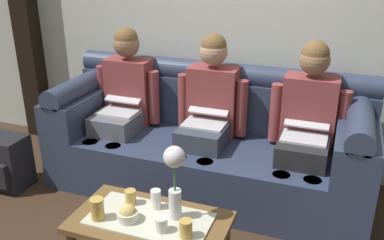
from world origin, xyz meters
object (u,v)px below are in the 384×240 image
backpack_left (8,163)px  person_right (307,122)px  person_left (124,98)px  cup_far_center (156,199)px  cup_far_right (186,229)px  flower_vase (175,174)px  person_middle (209,109)px  cup_near_left (97,209)px  cup_near_right (161,224)px  snack_bowl (128,214)px  couch (209,143)px  coffee_table (150,227)px  cup_far_left (130,197)px

backpack_left → person_right: bearing=14.6°
person_left → backpack_left: bearing=-142.6°
person_right → person_left: bearing=-180.0°
cup_far_center → backpack_left: bearing=165.2°
cup_far_right → person_right: bearing=67.7°
person_left → backpack_left: (-0.76, -0.58, -0.45)m
flower_vase → backpack_left: bearing=164.8°
person_middle → flower_vase: bearing=-82.4°
flower_vase → cup_near_left: 0.49m
cup_near_right → cup_far_right: (0.14, -0.00, 0.01)m
person_right → cup_near_right: size_ratio=14.88×
person_middle → person_right: size_ratio=1.00×
snack_bowl → person_middle: bearing=84.7°
person_right → cup_far_right: (-0.48, -1.16, -0.23)m
person_left → cup_far_center: bearing=-53.2°
cup_near_right → cup_far_right: bearing=-0.2°
backpack_left → cup_far_center: bearing=-14.8°
snack_bowl → cup_near_left: (-0.17, -0.05, 0.03)m
couch → cup_far_right: size_ratio=24.01×
cup_near_left → couch: bearing=77.1°
coffee_table → flower_vase: flower_vase is taller
cup_near_right → cup_far_left: size_ratio=0.91×
person_right → cup_far_left: 1.35m
cup_near_left → cup_near_right: size_ratio=1.56×
cup_far_center → snack_bowl: bearing=-120.8°
person_middle → backpack_left: (-1.49, -0.58, -0.45)m
cup_near_left → cup_far_center: bearing=38.8°
person_right → coffee_table: size_ratio=1.37×
cup_far_center → cup_far_left: size_ratio=1.31×
couch → backpack_left: bearing=-158.6°
cup_far_right → couch: bearing=102.3°
person_left → cup_far_left: person_left is taller
cup_near_right → backpack_left: bearing=160.0°
coffee_table → cup_far_left: cup_far_left is taller
snack_bowl → backpack_left: size_ratio=0.29×
cup_near_right → cup_far_right: 0.14m
flower_vase → cup_near_left: size_ratio=3.48×
flower_vase → coffee_table: bearing=-157.0°
person_middle → person_right: bearing=0.0°
person_right → backpack_left: (-2.22, -0.58, -0.45)m
cup_near_right → cup_far_center: cup_far_center is taller
person_left → cup_far_right: 1.54m
backpack_left → cup_near_right: bearing=-20.0°
person_left → person_right: same height
person_left → coffee_table: (0.73, -1.07, -0.34)m
person_middle → cup_far_left: 1.02m
person_middle → snack_bowl: size_ratio=9.83×
flower_vase → backpack_left: 1.74m
snack_bowl → cup_far_right: cup_far_right is taller
snack_bowl → cup_far_center: 0.19m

